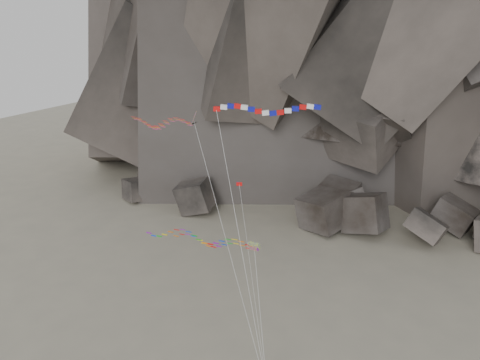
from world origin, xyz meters
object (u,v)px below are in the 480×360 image
at_px(delta_kite, 158,122).
at_px(banner_kite, 266,111).
at_px(parafoil_kite, 195,237).

xyz_separation_m(delta_kite, banner_kite, (14.91, -5.31, 3.11)).
bearing_deg(delta_kite, banner_kite, -37.21).
xyz_separation_m(delta_kite, parafoil_kite, (7.07, -5.35, -11.12)).
xyz_separation_m(banner_kite, parafoil_kite, (-7.84, -0.05, -14.23)).
bearing_deg(parafoil_kite, delta_kite, 160.94).
bearing_deg(banner_kite, parafoil_kite, 161.89).
bearing_deg(delta_kite, parafoil_kite, -54.75).
bearing_deg(parafoil_kite, banner_kite, 18.42).
distance_m(delta_kite, banner_kite, 16.13).
relative_size(delta_kite, parafoil_kite, 1.29).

